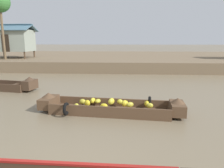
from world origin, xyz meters
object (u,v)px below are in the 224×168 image
object	(u,v)px
cargo_boat_upstream	(3,85)
banana_boat	(110,107)
stilt_house_left	(12,40)
palm_tree_near	(0,3)

from	to	relation	value
cargo_boat_upstream	banana_boat	bearing A→B (deg)	-29.06
cargo_boat_upstream	stilt_house_left	world-z (taller)	stilt_house_left
cargo_boat_upstream	palm_tree_near	xyz separation A→B (m)	(-5.01, 9.04, 6.30)
banana_boat	palm_tree_near	xyz separation A→B (m)	(-11.89, 12.86, 6.36)
banana_boat	cargo_boat_upstream	world-z (taller)	cargo_boat_upstream
banana_boat	palm_tree_near	size ratio (longest dim) A/B	0.90
banana_boat	stilt_house_left	distance (m)	19.24
cargo_boat_upstream	stilt_house_left	size ratio (longest dim) A/B	0.91
stilt_house_left	palm_tree_near	world-z (taller)	palm_tree_near
stilt_house_left	palm_tree_near	bearing A→B (deg)	-86.67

